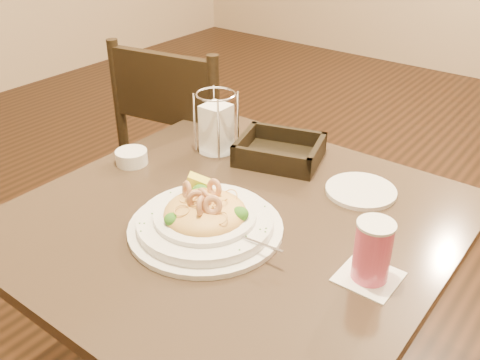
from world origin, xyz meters
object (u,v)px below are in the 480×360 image
Objects in this scene: main_table at (235,292)px; napkin_caddy at (216,127)px; pasta_bowl at (205,218)px; drink_glass at (372,251)px; dining_chair_near at (190,158)px; side_plate at (361,191)px; butter_ramekin at (132,157)px; bread_basket at (279,152)px.

main_table is 0.44m from napkin_caddy.
drink_glass is (0.34, 0.07, 0.03)m from pasta_bowl.
pasta_bowl is 2.97× the size of drink_glass.
pasta_bowl is at bearing -168.65° from drink_glass.
side_plate is (0.73, -0.19, 0.23)m from dining_chair_near.
main_table is 5.35× the size of napkin_caddy.
main_table is 0.44m from butter_ramekin.
bread_basket is 0.18m from napkin_caddy.
pasta_bowl is at bearing -119.47° from side_plate.
side_plate is (-0.15, 0.27, -0.06)m from drink_glass.
pasta_bowl is at bearing -54.09° from napkin_caddy.
side_plate is (0.18, 0.26, 0.23)m from main_table.
napkin_caddy reaches higher than side_plate.
main_table is 3.57× the size of bread_basket.
dining_chair_near is 7.58× the size of drink_glass.
drink_glass reaches higher than butter_ramekin.
drink_glass reaches higher than side_plate.
napkin_caddy is at bearing 55.82° from butter_ramekin.
side_plate is (0.19, 0.34, -0.02)m from pasta_bowl.
napkin_caddy is (0.32, -0.23, 0.29)m from dining_chair_near.
bread_basket is (-0.07, 0.28, 0.25)m from main_table.
drink_glass reaches higher than main_table.
drink_glass is (0.33, -0.01, 0.29)m from main_table.
side_plate is 0.59m from butter_ramekin.
main_table is at bearing -76.25° from bread_basket.
napkin_caddy is (-0.22, 0.30, 0.04)m from pasta_bowl.
bread_basket reaches higher than side_plate.
dining_chair_near reaches higher than napkin_caddy.
butter_ramekin is (-0.36, 0.03, 0.24)m from main_table.
dining_chair_near is 1.04m from drink_glass.
pasta_bowl is at bearing -81.25° from bread_basket.
side_plate is at bearing -5.53° from bread_basket.
dining_chair_near is 5.57× the size of side_plate.
dining_chair_near is 11.29× the size of butter_ramekin.
side_plate is at bearing 5.08° from napkin_caddy.
pasta_bowl is 2.17× the size of napkin_caddy.
pasta_bowl is (-0.01, -0.08, 0.26)m from main_table.
drink_glass reaches higher than bread_basket.
bread_basket is at bearing 20.32° from napkin_caddy.
pasta_bowl is (0.54, -0.53, 0.25)m from dining_chair_near.
napkin_caddy is at bearing 134.23° from dining_chair_near.
butter_ramekin is at bearing -124.18° from napkin_caddy.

